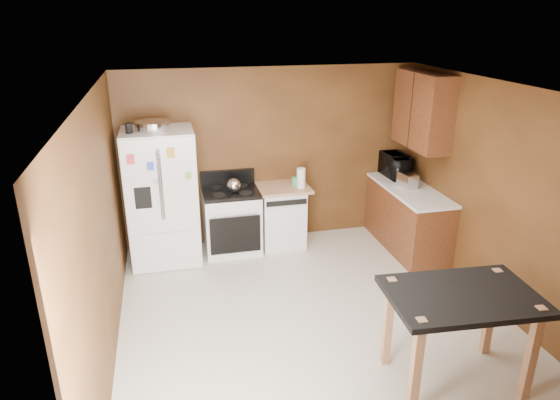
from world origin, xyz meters
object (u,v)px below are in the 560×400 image
object	(u,v)px
island	(461,307)
pen_cup	(129,128)
roasting_pan	(153,125)
refrigerator	(162,197)
dishwasher	(281,215)
kettle	(234,185)
paper_towel	(301,178)
toaster	(407,180)
gas_range	(232,220)
green_canister	(296,181)
microwave	(395,166)

from	to	relation	value
island	pen_cup	bearing A→B (deg)	133.67
roasting_pan	refrigerator	size ratio (longest dim) A/B	0.24
refrigerator	dishwasher	bearing A→B (deg)	2.99
kettle	paper_towel	distance (m)	0.94
roasting_pan	pen_cup	xyz separation A→B (m)	(-0.28, -0.14, 0.01)
kettle	paper_towel	xyz separation A→B (m)	(0.94, 0.00, 0.03)
toaster	gas_range	world-z (taller)	toaster
gas_range	pen_cup	bearing A→B (deg)	-171.80
pen_cup	gas_range	size ratio (longest dim) A/B	0.11
refrigerator	paper_towel	bearing A→B (deg)	-0.61
green_canister	toaster	distance (m)	1.55
microwave	island	bearing A→B (deg)	162.15
green_canister	gas_range	distance (m)	1.05
refrigerator	island	distance (m)	3.95
refrigerator	dishwasher	size ratio (longest dim) A/B	2.02
paper_towel	gas_range	size ratio (longest dim) A/B	0.25
kettle	microwave	xyz separation A→B (m)	(2.43, 0.16, 0.06)
green_canister	dishwasher	xyz separation A→B (m)	(-0.21, -0.01, -0.50)
paper_towel	microwave	distance (m)	1.49
kettle	island	size ratio (longest dim) A/B	0.14
refrigerator	island	size ratio (longest dim) A/B	1.34
gas_range	dishwasher	distance (m)	0.72
toaster	refrigerator	xyz separation A→B (m)	(-3.31, 0.38, -0.10)
pen_cup	dishwasher	distance (m)	2.42
kettle	gas_range	distance (m)	0.54
green_canister	island	size ratio (longest dim) A/B	0.09
roasting_pan	pen_cup	distance (m)	0.31
microwave	paper_towel	bearing A→B (deg)	93.62
gas_range	dishwasher	size ratio (longest dim) A/B	1.24
paper_towel	microwave	bearing A→B (deg)	6.05
microwave	dishwasher	xyz separation A→B (m)	(-1.74, -0.05, -0.60)
kettle	dishwasher	world-z (taller)	kettle
toaster	green_canister	bearing A→B (deg)	155.09
microwave	island	distance (m)	3.33
gas_range	microwave	bearing A→B (deg)	1.79
pen_cup	green_canister	size ratio (longest dim) A/B	1.02
dishwasher	island	distance (m)	3.28
pen_cup	paper_towel	bearing A→B (deg)	2.51
refrigerator	toaster	bearing A→B (deg)	-6.49
gas_range	island	xyz separation A→B (m)	(1.58, -3.12, 0.31)
roasting_pan	kettle	xyz separation A→B (m)	(0.99, -0.05, -0.86)
microwave	green_canister	bearing A→B (deg)	89.08
pen_cup	gas_range	xyz separation A→B (m)	(1.23, 0.18, -1.40)
dishwasher	roasting_pan	bearing A→B (deg)	-177.84
island	toaster	bearing A→B (deg)	72.96
kettle	green_canister	xyz separation A→B (m)	(0.89, 0.12, -0.05)
toaster	paper_towel	bearing A→B (deg)	158.90
kettle	island	world-z (taller)	kettle
gas_range	roasting_pan	bearing A→B (deg)	-177.67
refrigerator	green_canister	bearing A→B (deg)	3.02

